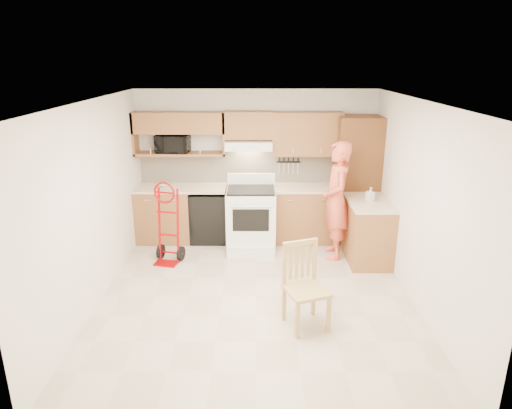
{
  "coord_description": "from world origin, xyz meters",
  "views": [
    {
      "loc": [
        0.0,
        -5.26,
        2.97
      ],
      "look_at": [
        0.0,
        0.5,
        1.1
      ],
      "focal_mm": 31.66,
      "sensor_mm": 36.0,
      "label": 1
    }
  ],
  "objects_px": {
    "range": "(251,214)",
    "dining_chair": "(307,287)",
    "person": "(336,201)",
    "microwave": "(173,144)",
    "hand_truck": "(167,227)"
  },
  "relations": [
    {
      "from": "range",
      "to": "dining_chair",
      "type": "distance_m",
      "value": 2.39
    },
    {
      "from": "person",
      "to": "dining_chair",
      "type": "bearing_deg",
      "value": -18.63
    },
    {
      "from": "dining_chair",
      "to": "microwave",
      "type": "bearing_deg",
      "value": 105.54
    },
    {
      "from": "hand_truck",
      "to": "range",
      "type": "bearing_deg",
      "value": 37.53
    },
    {
      "from": "range",
      "to": "dining_chair",
      "type": "relative_size",
      "value": 1.17
    },
    {
      "from": "microwave",
      "to": "range",
      "type": "distance_m",
      "value": 1.73
    },
    {
      "from": "hand_truck",
      "to": "dining_chair",
      "type": "bearing_deg",
      "value": -28.96
    },
    {
      "from": "microwave",
      "to": "hand_truck",
      "type": "height_order",
      "value": "microwave"
    },
    {
      "from": "range",
      "to": "microwave",
      "type": "bearing_deg",
      "value": 159.92
    },
    {
      "from": "microwave",
      "to": "hand_truck",
      "type": "bearing_deg",
      "value": -84.4
    },
    {
      "from": "microwave",
      "to": "dining_chair",
      "type": "height_order",
      "value": "microwave"
    },
    {
      "from": "range",
      "to": "hand_truck",
      "type": "height_order",
      "value": "range"
    },
    {
      "from": "hand_truck",
      "to": "dining_chair",
      "type": "distance_m",
      "value": 2.58
    },
    {
      "from": "range",
      "to": "hand_truck",
      "type": "distance_m",
      "value": 1.38
    },
    {
      "from": "microwave",
      "to": "dining_chair",
      "type": "xyz_separation_m",
      "value": [
        1.94,
        -2.77,
        -1.14
      ]
    }
  ]
}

